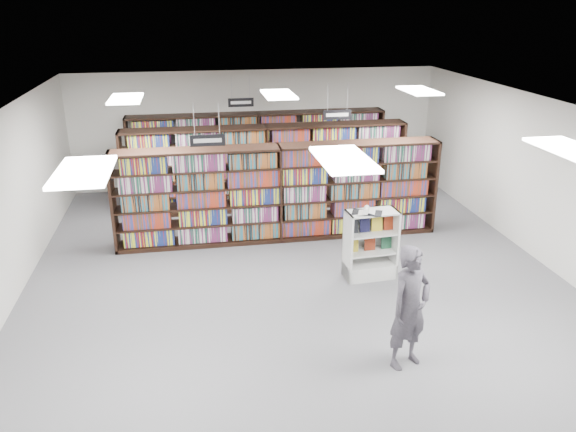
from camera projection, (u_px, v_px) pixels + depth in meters
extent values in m
plane|color=#4C4C51|center=(296.00, 279.00, 10.63)|extent=(12.00, 12.00, 0.00)
cube|color=silver|center=(297.00, 111.00, 9.48)|extent=(10.00, 12.00, 0.10)
cube|color=silver|center=(256.00, 129.00, 15.57)|extent=(10.00, 0.10, 3.20)
cube|color=silver|center=(550.00, 185.00, 10.86)|extent=(0.10, 12.00, 3.20)
cube|color=black|center=(279.00, 193.00, 12.09)|extent=(7.00, 0.60, 2.10)
cube|color=maroon|center=(279.00, 193.00, 12.09)|extent=(6.88, 0.42, 1.98)
cube|color=black|center=(267.00, 168.00, 13.93)|extent=(7.00, 0.60, 2.10)
cube|color=maroon|center=(267.00, 168.00, 13.93)|extent=(6.88, 0.42, 1.98)
cube|color=black|center=(258.00, 151.00, 15.49)|extent=(7.00, 0.60, 2.10)
cube|color=maroon|center=(258.00, 151.00, 15.49)|extent=(6.88, 0.42, 1.98)
cylinder|color=#B2B2B7|center=(194.00, 119.00, 10.22)|extent=(0.01, 0.01, 0.58)
cylinder|color=#B2B2B7|center=(219.00, 119.00, 10.30)|extent=(0.01, 0.01, 0.58)
cube|color=black|center=(208.00, 140.00, 10.41)|extent=(0.65, 0.02, 0.22)
cube|color=silver|center=(208.00, 141.00, 10.39)|extent=(0.52, 0.00, 0.08)
cylinder|color=#B2B2B7|center=(328.00, 97.00, 12.54)|extent=(0.01, 0.01, 0.58)
cylinder|color=#B2B2B7|center=(348.00, 97.00, 12.62)|extent=(0.01, 0.01, 0.58)
cube|color=black|center=(337.00, 115.00, 12.72)|extent=(0.65, 0.02, 0.22)
cube|color=silver|center=(337.00, 115.00, 12.71)|extent=(0.52, 0.00, 0.08)
cylinder|color=#B2B2B7|center=(231.00, 87.00, 14.06)|extent=(0.01, 0.01, 0.58)
cylinder|color=#B2B2B7|center=(249.00, 86.00, 14.13)|extent=(0.01, 0.01, 0.58)
cube|color=black|center=(241.00, 102.00, 14.24)|extent=(0.65, 0.02, 0.22)
cube|color=silver|center=(241.00, 103.00, 14.23)|extent=(0.52, 0.00, 0.08)
cube|color=white|center=(84.00, 172.00, 6.25)|extent=(0.60, 1.20, 0.04)
cube|color=white|center=(344.00, 159.00, 6.74)|extent=(0.60, 1.20, 0.04)
cube|color=white|center=(569.00, 149.00, 7.22)|extent=(0.60, 1.20, 0.04)
cube|color=white|center=(126.00, 99.00, 10.85)|extent=(0.60, 1.20, 0.04)
cube|color=white|center=(279.00, 94.00, 11.33)|extent=(0.60, 1.20, 0.04)
cube|color=white|center=(419.00, 91.00, 11.81)|extent=(0.60, 1.20, 0.04)
cube|color=silver|center=(369.00, 270.00, 10.69)|extent=(0.98, 0.54, 0.29)
cube|color=silver|center=(348.00, 247.00, 10.40)|extent=(0.07, 0.48, 1.34)
cube|color=silver|center=(393.00, 242.00, 10.60)|extent=(0.07, 0.48, 1.34)
cube|color=silver|center=(366.00, 240.00, 10.70)|extent=(0.95, 0.09, 1.34)
cube|color=silver|center=(373.00, 212.00, 10.26)|extent=(0.98, 0.54, 0.03)
cube|color=silver|center=(370.00, 252.00, 10.55)|extent=(0.90, 0.49, 0.02)
cube|color=silver|center=(371.00, 233.00, 10.41)|extent=(0.90, 0.49, 0.02)
cube|color=black|center=(353.00, 226.00, 10.32)|extent=(0.19, 0.08, 0.29)
cube|color=#131335|center=(365.00, 225.00, 10.37)|extent=(0.19, 0.08, 0.29)
cube|color=gold|center=(377.00, 224.00, 10.43)|extent=(0.19, 0.08, 0.29)
cube|color=maroon|center=(389.00, 222.00, 10.48)|extent=(0.19, 0.08, 0.29)
cube|color=gold|center=(353.00, 245.00, 10.47)|extent=(0.21, 0.07, 0.27)
cube|color=maroon|center=(370.00, 243.00, 10.54)|extent=(0.21, 0.07, 0.27)
cube|color=#1D4F33|center=(386.00, 242.00, 10.62)|extent=(0.21, 0.07, 0.27)
cube|color=black|center=(367.00, 213.00, 10.17)|extent=(0.61, 0.49, 0.01)
cube|color=white|center=(360.00, 213.00, 10.15)|extent=(0.33, 0.35, 0.05)
cube|color=white|center=(374.00, 212.00, 10.19)|extent=(0.33, 0.35, 0.06)
cylinder|color=white|center=(366.00, 210.00, 10.15)|extent=(0.20, 0.29, 0.10)
imported|color=#47434D|center=(410.00, 308.00, 7.85)|extent=(0.79, 0.67, 1.85)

